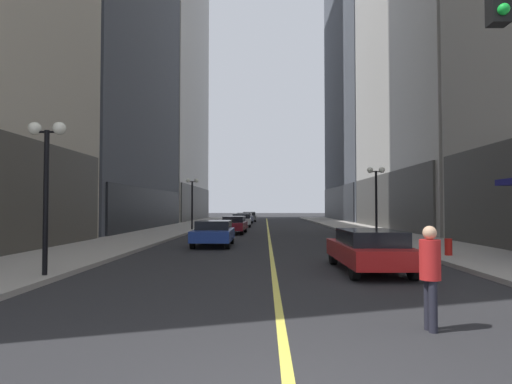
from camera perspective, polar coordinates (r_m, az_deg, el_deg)
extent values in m
plane|color=#262628|center=(39.28, 1.60, -4.95)|extent=(200.00, 200.00, 0.00)
cube|color=#9E9991|center=(40.08, -10.32, -4.75)|extent=(4.50, 78.00, 0.15)
cube|color=#9E9991|center=(40.19, 13.49, -4.72)|extent=(4.50, 78.00, 0.15)
cube|color=#E5D64C|center=(39.28, 1.60, -4.94)|extent=(0.16, 70.00, 0.01)
cube|color=#4C515B|center=(44.35, -22.44, 15.47)|extent=(13.80, 24.00, 30.44)
cube|color=black|center=(40.08, -13.74, -2.22)|extent=(0.50, 22.80, 3.65)
cube|color=#A8A399|center=(73.15, -12.49, 23.33)|extent=(11.30, 26.00, 66.49)
cube|color=#3A3935|center=(65.05, -7.94, -1.54)|extent=(0.50, 24.70, 5.00)
cube|color=#3A3935|center=(40.23, 16.88, -1.23)|extent=(0.50, 22.80, 5.00)
cube|color=black|center=(65.14, 10.81, -1.52)|extent=(0.50, 24.70, 5.00)
cube|color=#B21919|center=(14.23, 14.67, -7.76)|extent=(1.98, 4.79, 0.55)
cube|color=black|center=(13.96, 14.90, -5.92)|extent=(1.71, 2.70, 0.50)
cylinder|color=black|center=(15.70, 10.20, -8.25)|extent=(0.23, 0.64, 0.64)
cylinder|color=black|center=(16.07, 16.04, -8.06)|extent=(0.23, 0.64, 0.64)
cylinder|color=black|center=(12.46, 12.93, -9.89)|extent=(0.23, 0.64, 0.64)
cylinder|color=black|center=(12.92, 20.16, -9.53)|extent=(0.23, 0.64, 0.64)
cube|color=navy|center=(22.45, -5.64, -5.66)|extent=(1.97, 4.26, 0.55)
cube|color=black|center=(22.63, -5.58, -4.43)|extent=(1.72, 2.39, 0.50)
cylinder|color=black|center=(20.92, -3.78, -6.69)|extent=(0.23, 0.64, 0.64)
cylinder|color=black|center=(21.12, -8.39, -6.63)|extent=(0.23, 0.64, 0.64)
cylinder|color=black|center=(23.87, -3.22, -6.11)|extent=(0.23, 0.64, 0.64)
cylinder|color=black|center=(24.04, -7.27, -6.07)|extent=(0.23, 0.64, 0.64)
cube|color=maroon|center=(32.82, -2.93, -4.49)|extent=(1.88, 4.73, 0.55)
cube|color=black|center=(33.04, -2.89, -3.65)|extent=(1.61, 2.67, 0.50)
cylinder|color=black|center=(31.14, -1.88, -5.14)|extent=(0.24, 0.65, 0.64)
cylinder|color=black|center=(31.30, -4.61, -5.12)|extent=(0.24, 0.65, 0.64)
cylinder|color=black|center=(34.40, -1.41, -4.84)|extent=(0.24, 0.65, 0.64)
cylinder|color=black|center=(34.55, -3.88, -4.82)|extent=(0.24, 0.65, 0.64)
cube|color=silver|center=(43.47, -1.95, -3.87)|extent=(2.07, 4.21, 0.55)
cube|color=black|center=(43.66, -1.94, -3.24)|extent=(1.78, 2.38, 0.50)
cylinder|color=black|center=(42.02, -0.84, -4.31)|extent=(0.24, 0.65, 0.64)
cylinder|color=black|center=(42.05, -3.15, -4.31)|extent=(0.24, 0.65, 0.64)
cylinder|color=black|center=(44.92, -0.83, -4.16)|extent=(0.24, 0.65, 0.64)
cylinder|color=black|center=(44.95, -2.99, -4.16)|extent=(0.24, 0.65, 0.64)
cube|color=#141E4C|center=(51.21, -1.55, -3.58)|extent=(2.02, 4.31, 0.55)
cube|color=black|center=(51.41, -1.53, -3.05)|extent=(1.71, 2.44, 0.50)
cylinder|color=black|center=(49.67, -0.81, -3.95)|extent=(0.25, 0.65, 0.64)
cylinder|color=black|center=(49.83, -2.62, -3.94)|extent=(0.25, 0.65, 0.64)
cylinder|color=black|center=(52.62, -0.54, -3.84)|extent=(0.25, 0.65, 0.64)
cylinder|color=black|center=(52.77, -2.25, -3.83)|extent=(0.25, 0.65, 0.64)
cube|color=slate|center=(59.30, -0.91, -3.36)|extent=(2.09, 4.86, 0.55)
cube|color=black|center=(59.53, -0.92, -2.90)|extent=(1.77, 2.75, 0.50)
cylinder|color=black|center=(57.64, -0.09, -3.67)|extent=(0.25, 0.65, 0.64)
cylinder|color=black|center=(57.63, -1.72, -3.67)|extent=(0.25, 0.65, 0.64)
cylinder|color=black|center=(60.99, -0.16, -3.58)|extent=(0.25, 0.65, 0.64)
cylinder|color=black|center=(60.98, -1.70, -3.58)|extent=(0.25, 0.65, 0.64)
cylinder|color=black|center=(7.80, 22.41, -13.86)|extent=(0.14, 0.14, 0.84)
cylinder|color=black|center=(7.94, 21.87, -13.66)|extent=(0.14, 0.14, 0.84)
cylinder|color=#B21E1E|center=(7.75, 22.06, -8.31)|extent=(0.37, 0.37, 0.66)
sphere|color=tan|center=(7.72, 22.02, -5.02)|extent=(0.23, 0.23, 0.23)
sphere|color=green|center=(7.68, 29.98, 20.24)|extent=(0.17, 0.17, 0.17)
cylinder|color=black|center=(13.37, -26.09, -1.54)|extent=(0.14, 0.14, 4.20)
cylinder|color=black|center=(13.53, -25.96, 7.17)|extent=(0.80, 0.06, 0.06)
sphere|color=white|center=(13.71, -27.27, 7.50)|extent=(0.36, 0.36, 0.36)
sphere|color=white|center=(13.39, -24.61, 7.68)|extent=(0.36, 0.36, 0.36)
cylinder|color=black|center=(36.51, -8.47, -1.85)|extent=(0.14, 0.14, 4.20)
cylinder|color=black|center=(36.57, -8.45, 1.36)|extent=(0.80, 0.06, 0.06)
sphere|color=white|center=(36.64, -8.99, 1.51)|extent=(0.36, 0.36, 0.36)
sphere|color=white|center=(36.52, -7.91, 1.52)|extent=(0.36, 0.36, 0.36)
cylinder|color=black|center=(26.75, 15.65, -1.78)|extent=(0.14, 0.14, 4.20)
cylinder|color=black|center=(26.84, 15.61, 2.61)|extent=(0.80, 0.06, 0.06)
sphere|color=white|center=(26.76, 14.88, 2.83)|extent=(0.36, 0.36, 0.36)
sphere|color=white|center=(26.93, 16.33, 2.81)|extent=(0.36, 0.36, 0.36)
cylinder|color=red|center=(18.53, 24.15, -6.89)|extent=(0.28, 0.28, 0.80)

